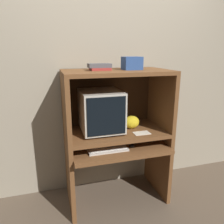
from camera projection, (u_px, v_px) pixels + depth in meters
name	position (u px, v px, depth m)	size (l,w,h in m)	color
ground_plane	(124.00, 213.00, 2.18)	(12.00, 12.00, 0.00)	brown
wall_back	(107.00, 76.00, 2.42)	(6.00, 0.06, 2.60)	gray
desk_base	(117.00, 164.00, 2.29)	(1.03, 0.64, 0.65)	brown
desk_monitor_shelf	(116.00, 133.00, 2.24)	(1.03, 0.57, 0.13)	brown
hutch_upper	(115.00, 90.00, 2.16)	(1.03, 0.57, 0.61)	brown
crt_monitor	(101.00, 111.00, 2.16)	(0.40, 0.45, 0.41)	beige
keyboard	(108.00, 149.00, 2.08)	(0.38, 0.17, 0.03)	beige
mouse	(132.00, 146.00, 2.15)	(0.06, 0.04, 0.03)	black
snack_bag	(131.00, 122.00, 2.27)	(0.16, 0.12, 0.14)	gold
book_stack	(100.00, 67.00, 2.04)	(0.21, 0.16, 0.06)	maroon
paper_card	(142.00, 133.00, 2.15)	(0.16, 0.10, 0.00)	beige
storage_box	(132.00, 63.00, 2.10)	(0.18, 0.15, 0.12)	navy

